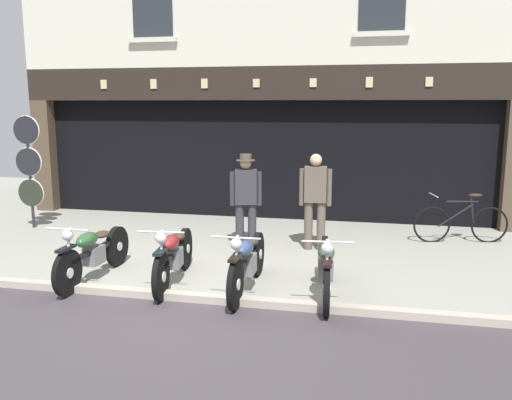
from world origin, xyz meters
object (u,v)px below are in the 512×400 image
Objects in this scene: motorcycle_center at (247,261)px; tyre_sign_pole at (29,163)px; advert_board_far at (441,140)px; leaning_bicycle at (461,223)px; salesman_left at (246,197)px; shopkeeper_center at (315,197)px; motorcycle_center_left at (174,255)px; motorcycle_center_right at (326,266)px; advert_board_near at (377,144)px; motorcycle_left at (93,252)px.

motorcycle_center is 0.89× the size of tyre_sign_pole.
leaning_bicycle is at bearing -79.14° from advert_board_far.
salesman_left reaches higher than leaning_bicycle.
motorcycle_center is 1.21× the size of shopkeeper_center.
motorcycle_center_right is (2.15, -0.07, 0.00)m from motorcycle_center_left.
shopkeeper_center reaches higher than motorcycle_center.
motorcycle_center_right is (1.06, 0.02, -0.00)m from motorcycle_center.
advert_board_near is (0.65, 4.79, 1.27)m from motorcycle_center_right.
motorcycle_left is at bearing 38.36° from salesman_left.
shopkeeper_center is (1.21, 0.13, 0.01)m from salesman_left.
advert_board_near reaches higher than motorcycle_center.
motorcycle_center_right is at bearing 94.66° from shopkeeper_center.
advert_board_near is at bearing 16.36° from tyre_sign_pole.
motorcycle_left is 1.17× the size of leaning_bicycle.
motorcycle_center_right is 4.03m from leaning_bicycle.
motorcycle_center is 1.95× the size of advert_board_far.
advert_board_far is at bearing -156.76° from salesman_left.
motorcycle_center_right is at bearing -23.88° from tyre_sign_pole.
motorcycle_center is 1.22× the size of salesman_left.
motorcycle_center_left is at bearing -33.33° from tyre_sign_pole.
shopkeeper_center is 2.79m from advert_board_near.
advert_board_near is (3.99, 4.81, 1.27)m from motorcycle_left.
salesman_left is (0.56, 2.12, 0.50)m from motorcycle_center_left.
salesman_left is 1.59× the size of advert_board_far.
advert_board_near is at bearing -117.44° from shopkeeper_center.
advert_board_near is (1.03, 2.48, 0.76)m from shopkeeper_center.
motorcycle_center_right is 1.91× the size of advert_board_far.
advert_board_far is (4.08, 4.72, 1.37)m from motorcycle_center_left.
tyre_sign_pole is at bearing -163.64° from advert_board_near.
advert_board_far reaches higher than salesman_left.
advert_board_far is at bearing 13.90° from tyre_sign_pole.
advert_board_far reaches higher than motorcycle_left.
motorcycle_center_left is 2.24m from salesman_left.
shopkeeper_center reaches higher than leaning_bicycle.
motorcycle_center is at bearing 125.10° from leaning_bicycle.
advert_board_far is at bearing -0.18° from leaning_bicycle.
shopkeeper_center reaches higher than motorcycle_center_right.
shopkeeper_center is at bearing -134.45° from motorcycle_center_left.
shopkeeper_center reaches higher than salesman_left.
leaning_bicycle is at bearing -162.46° from shopkeeper_center.
tyre_sign_pole is (-5.19, 2.79, 0.92)m from motorcycle_center.
motorcycle_center_right is 1.16× the size of leaning_bicycle.
motorcycle_center_left is 2.90m from shopkeeper_center.
leaning_bicycle is at bearing -149.08° from motorcycle_center_left.
motorcycle_center is at bearing 90.36° from salesman_left.
motorcycle_left is 1.20× the size of shopkeeper_center.
motorcycle_left is 2.28m from motorcycle_center.
motorcycle_left is at bearing 110.43° from leaning_bicycle.
salesman_left is (1.75, 2.21, 0.50)m from motorcycle_left.
tyre_sign_pole is 2.20× the size of advert_board_near.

